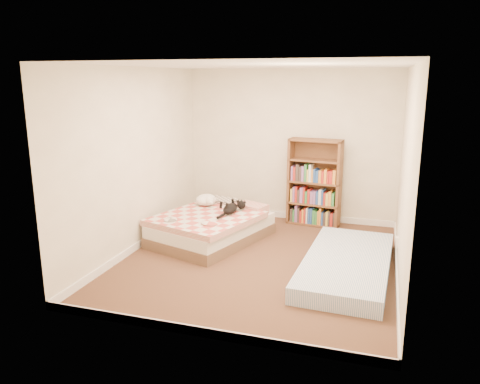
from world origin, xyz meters
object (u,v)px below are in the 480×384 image
(bed, at_px, (212,226))
(bookshelf, at_px, (314,193))
(black_cat, at_px, (231,208))
(floor_mattress, at_px, (347,265))
(white_dog, at_px, (207,200))

(bed, distance_m, bookshelf, 1.82)
(bookshelf, relative_size, black_cat, 2.03)
(bed, height_order, black_cat, black_cat)
(floor_mattress, relative_size, white_dog, 6.13)
(bed, xyz_separation_m, black_cat, (0.26, 0.12, 0.27))
(floor_mattress, bearing_deg, bookshelf, 113.42)
(bed, relative_size, bookshelf, 1.41)
(bed, height_order, floor_mattress, bed)
(white_dog, bearing_deg, bed, -57.49)
(black_cat, relative_size, white_dog, 1.93)
(floor_mattress, xyz_separation_m, black_cat, (-1.76, 0.76, 0.38))
(bed, xyz_separation_m, bookshelf, (1.32, 1.21, 0.32))
(bed, xyz_separation_m, floor_mattress, (2.02, -0.64, -0.11))
(black_cat, bearing_deg, bed, -124.42)
(bed, bearing_deg, white_dog, 139.34)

